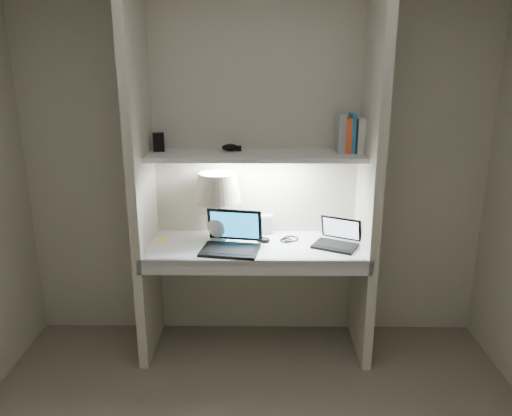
{
  "coord_description": "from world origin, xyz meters",
  "views": [
    {
      "loc": [
        0.04,
        -1.87,
        1.96
      ],
      "look_at": [
        0.01,
        1.05,
        1.08
      ],
      "focal_mm": 35.0,
      "sensor_mm": 36.0,
      "label": 1
    }
  ],
  "objects_px": {
    "book_row": "(355,134)",
    "laptop_netbook": "(337,240)",
    "table_lamp": "(217,195)",
    "laptop_main": "(232,240)",
    "speaker": "(266,224)"
  },
  "relations": [
    {
      "from": "table_lamp",
      "to": "laptop_main",
      "type": "xyz_separation_m",
      "value": [
        0.1,
        -0.17,
        -0.26
      ]
    },
    {
      "from": "table_lamp",
      "to": "speaker",
      "type": "relative_size",
      "value": 3.44
    },
    {
      "from": "laptop_main",
      "to": "speaker",
      "type": "xyz_separation_m",
      "value": [
        0.22,
        0.3,
        0.01
      ]
    },
    {
      "from": "table_lamp",
      "to": "laptop_main",
      "type": "distance_m",
      "value": 0.32
    },
    {
      "from": "table_lamp",
      "to": "book_row",
      "type": "height_order",
      "value": "book_row"
    },
    {
      "from": "table_lamp",
      "to": "speaker",
      "type": "xyz_separation_m",
      "value": [
        0.32,
        0.13,
        -0.25
      ]
    },
    {
      "from": "laptop_netbook",
      "to": "book_row",
      "type": "relative_size",
      "value": 1.4
    },
    {
      "from": "laptop_netbook",
      "to": "book_row",
      "type": "xyz_separation_m",
      "value": [
        0.11,
        0.17,
        0.67
      ]
    },
    {
      "from": "laptop_main",
      "to": "book_row",
      "type": "height_order",
      "value": "book_row"
    },
    {
      "from": "table_lamp",
      "to": "book_row",
      "type": "distance_m",
      "value": 0.99
    },
    {
      "from": "table_lamp",
      "to": "laptop_netbook",
      "type": "bearing_deg",
      "value": -7.38
    },
    {
      "from": "book_row",
      "to": "speaker",
      "type": "bearing_deg",
      "value": 173.21
    },
    {
      "from": "laptop_netbook",
      "to": "speaker",
      "type": "height_order",
      "value": "laptop_netbook"
    },
    {
      "from": "laptop_main",
      "to": "book_row",
      "type": "bearing_deg",
      "value": 25.29
    },
    {
      "from": "book_row",
      "to": "laptop_netbook",
      "type": "bearing_deg",
      "value": -122.96
    }
  ]
}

